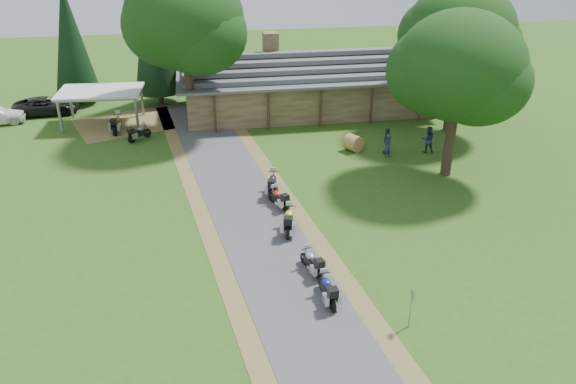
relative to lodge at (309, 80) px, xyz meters
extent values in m
plane|color=#2F5417|center=(-6.00, -24.00, -2.45)|extent=(120.00, 120.00, 0.00)
plane|color=#4B4B4E|center=(-6.50, -20.00, -2.45)|extent=(51.95, 51.95, 0.00)
imported|color=black|center=(-21.39, 2.23, -1.40)|extent=(2.76, 5.66, 2.10)
imported|color=navy|center=(3.09, -11.19, -1.47)|extent=(0.68, 0.62, 1.95)
imported|color=navy|center=(6.10, -10.77, -1.35)|extent=(0.71, 0.57, 2.21)
imported|color=navy|center=(3.29, -10.44, -1.36)|extent=(0.59, 0.71, 2.18)
cylinder|color=olive|center=(1.19, -9.59, -1.89)|extent=(1.48, 1.45, 1.11)
cone|color=black|center=(-12.26, 3.70, 3.79)|extent=(4.03, 4.03, 12.47)
cone|color=black|center=(-19.13, 4.87, 2.57)|extent=(3.64, 3.64, 10.05)
camera|label=1|loc=(-9.34, -44.44, 12.34)|focal=35.00mm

